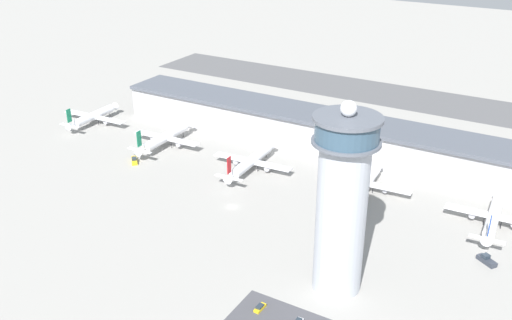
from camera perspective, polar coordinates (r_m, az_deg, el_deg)
ground_plane at (r=220.45m, az=-2.39°, el=-4.69°), size 1000.00×1000.00×0.00m
terminal_building at (r=272.44m, az=5.55°, el=3.15°), size 203.00×25.00×16.64m
runway_strip at (r=357.48m, az=11.97°, el=6.62°), size 304.51×44.00×0.01m
control_tower at (r=164.94m, az=8.59°, el=-4.11°), size 19.24×19.24×59.87m
airplane_gate_alpha at (r=310.41m, az=-15.94°, el=4.23°), size 38.33×35.37×13.39m
airplane_gate_bravo at (r=273.79m, az=-9.05°, el=2.25°), size 35.51×39.86×14.59m
airplane_gate_charlie at (r=247.24m, az=-0.48°, el=-0.10°), size 36.90×40.69×13.92m
airplane_gate_delta at (r=233.61m, az=11.01°, el=-2.30°), size 36.19×36.83×11.77m
airplane_gate_echo at (r=222.30m, az=22.68°, el=-5.18°), size 34.34×38.31×13.45m
service_truck_catering at (r=261.65m, az=-12.07°, el=-0.04°), size 6.95×7.13×2.69m
service_truck_fuel at (r=202.94m, az=22.06°, el=-9.26°), size 7.07×5.95×2.79m
service_truck_baggage at (r=221.95m, az=8.57°, el=-4.44°), size 3.12×8.25×3.06m
car_red_hatchback at (r=170.30m, az=0.40°, el=-14.55°), size 1.92×4.53×1.39m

